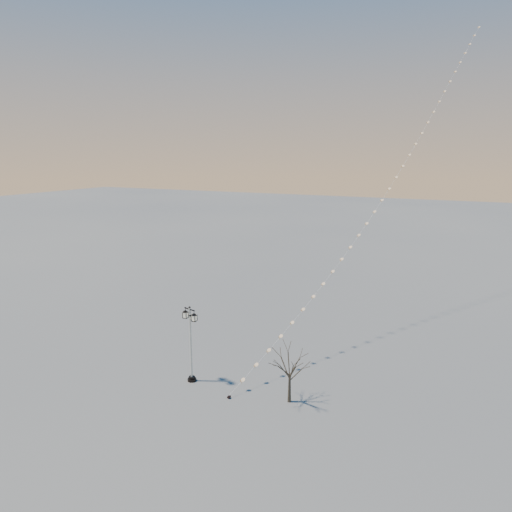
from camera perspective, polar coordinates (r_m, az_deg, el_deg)
The scene contains 4 objects.
ground at distance 31.77m, azimuth -6.67°, elevation -17.38°, with size 300.00×300.00×0.00m, color slate.
street_lamp at distance 32.83m, azimuth -8.15°, elevation -10.36°, with size 1.38×0.76×5.59m.
bare_tree at distance 30.28m, azimuth 4.24°, elevation -13.56°, with size 2.17×2.17×3.59m.
kite_train at distance 45.96m, azimuth 16.52°, elevation 11.82°, with size 12.68×43.16×31.42m.
Camera 1 is at (14.89, -23.17, 15.83)m, focal length 32.09 mm.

